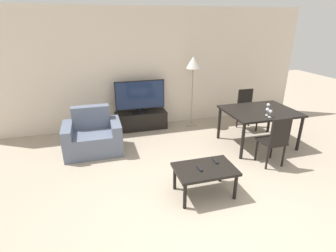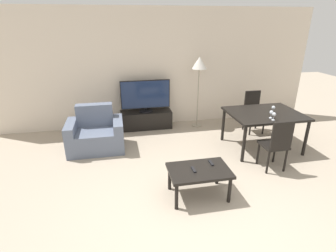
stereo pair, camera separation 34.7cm
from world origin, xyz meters
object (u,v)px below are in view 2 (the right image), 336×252
(wine_glass_center, at_px, (271,113))
(remote_secondary, at_px, (194,170))
(armchair, at_px, (96,135))
(floor_lamp, at_px, (199,66))
(tv, at_px, (145,96))
(tv_stand, at_px, (146,120))
(dining_chair_near, at_px, (277,143))
(wine_glass_left, at_px, (274,115))
(wine_glass_right, at_px, (273,108))
(dining_table, at_px, (264,116))
(remote_primary, at_px, (211,163))
(coffee_table, at_px, (199,173))
(dining_chair_far, at_px, (253,110))

(wine_glass_center, bearing_deg, remote_secondary, -150.70)
(armchair, xyz_separation_m, floor_lamp, (2.33, 0.78, 1.14))
(tv, height_order, remote_secondary, tv)
(tv_stand, relative_size, dining_chair_near, 1.29)
(remote_secondary, bearing_deg, dining_chair_near, 15.49)
(tv, relative_size, remote_secondary, 7.54)
(tv_stand, distance_m, wine_glass_left, 2.88)
(tv_stand, height_order, wine_glass_right, wine_glass_right)
(tv_stand, bearing_deg, wine_glass_left, -42.37)
(armchair, relative_size, dining_chair_near, 1.16)
(wine_glass_right, bearing_deg, wine_glass_left, -120.21)
(dining_table, bearing_deg, wine_glass_right, -21.40)
(remote_primary, relative_size, wine_glass_center, 1.03)
(remote_secondary, relative_size, wine_glass_left, 1.03)
(remote_secondary, relative_size, wine_glass_right, 1.03)
(coffee_table, xyz_separation_m, wine_glass_left, (1.65, 0.87, 0.46))
(coffee_table, distance_m, wine_glass_center, 1.98)
(armchair, relative_size, floor_lamp, 0.65)
(dining_chair_near, bearing_deg, coffee_table, -163.82)
(dining_table, distance_m, wine_glass_left, 0.45)
(armchair, distance_m, remote_primary, 2.48)
(coffee_table, distance_m, wine_glass_left, 1.92)
(wine_glass_left, height_order, wine_glass_center, same)
(tv_stand, distance_m, floor_lamp, 1.74)
(dining_table, bearing_deg, coffee_table, -143.46)
(dining_chair_near, bearing_deg, wine_glass_right, 64.71)
(wine_glass_center, bearing_deg, coffee_table, -149.58)
(remote_secondary, bearing_deg, floor_lamp, 71.62)
(remote_secondary, bearing_deg, tv, 97.12)
(dining_chair_near, relative_size, wine_glass_center, 6.34)
(tv_stand, distance_m, dining_chair_near, 3.03)
(dining_table, height_order, dining_chair_far, dining_chair_far)
(armchair, height_order, floor_lamp, floor_lamp)
(remote_primary, distance_m, remote_secondary, 0.33)
(dining_table, bearing_deg, wine_glass_center, -101.09)
(coffee_table, xyz_separation_m, remote_primary, (0.22, 0.13, 0.07))
(dining_chair_near, distance_m, remote_primary, 1.29)
(tv_stand, xyz_separation_m, remote_secondary, (0.34, -2.76, 0.24))
(remote_secondary, xyz_separation_m, wine_glass_center, (1.74, 0.98, 0.39))
(remote_secondary, bearing_deg, dining_chair_far, 46.09)
(tv_stand, xyz_separation_m, dining_chair_near, (1.91, -2.33, 0.31))
(dining_table, xyz_separation_m, remote_primary, (-1.50, -1.15, -0.22))
(dining_chair_near, height_order, floor_lamp, floor_lamp)
(dining_chair_near, xyz_separation_m, wine_glass_right, (0.37, 0.79, 0.33))
(tv_stand, relative_size, floor_lamp, 0.72)
(wine_glass_left, bearing_deg, armchair, 162.60)
(remote_primary, bearing_deg, coffee_table, -150.61)
(remote_secondary, bearing_deg, dining_table, 35.33)
(floor_lamp, distance_m, wine_glass_left, 2.06)
(coffee_table, xyz_separation_m, dining_chair_far, (1.96, 2.12, 0.13))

